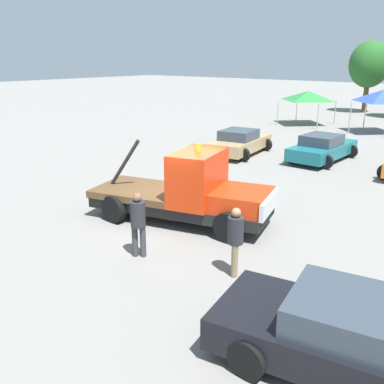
{
  "coord_description": "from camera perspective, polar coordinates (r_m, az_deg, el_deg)",
  "views": [
    {
      "loc": [
        8.38,
        -9.67,
        5.01
      ],
      "look_at": [
        0.5,
        0.0,
        1.05
      ],
      "focal_mm": 40.0,
      "sensor_mm": 36.0,
      "label": 1
    }
  ],
  "objects": [
    {
      "name": "foreground_car",
      "position": [
        7.78,
        22.77,
        -18.06
      ],
      "size": [
        5.52,
        2.9,
        1.34
      ],
      "rotation": [
        0.0,
        0.0,
        0.18
      ],
      "color": "black",
      "rests_on": "ground"
    },
    {
      "name": "parked_car_teal",
      "position": [
        22.42,
        16.99,
        5.63
      ],
      "size": [
        2.48,
        4.56,
        1.34
      ],
      "rotation": [
        0.0,
        0.0,
        1.55
      ],
      "color": "#196670",
      "rests_on": "ground"
    },
    {
      "name": "parked_car_tan",
      "position": [
        23.06,
        6.4,
        6.6
      ],
      "size": [
        2.86,
        4.67,
        1.34
      ],
      "rotation": [
        0.0,
        0.0,
        1.72
      ],
      "color": "tan",
      "rests_on": "ground"
    },
    {
      "name": "tow_truck",
      "position": [
        13.28,
        -0.25,
        -0.11
      ],
      "size": [
        6.07,
        3.43,
        2.51
      ],
      "rotation": [
        0.0,
        0.0,
        0.27
      ],
      "color": "black",
      "rests_on": "ground"
    },
    {
      "name": "person_near_truck",
      "position": [
        10.1,
        5.81,
        -5.98
      ],
      "size": [
        0.38,
        0.38,
        1.7
      ],
      "rotation": [
        0.0,
        0.0,
        3.69
      ],
      "color": "#847051",
      "rests_on": "ground"
    },
    {
      "name": "tree_right",
      "position": [
        43.66,
        22.57,
        15.42
      ],
      "size": [
        3.6,
        3.6,
        6.42
      ],
      "color": "brown",
      "rests_on": "ground"
    },
    {
      "name": "ground_plane",
      "position": [
        13.75,
        -1.62,
        -3.78
      ],
      "size": [
        160.0,
        160.0,
        0.0
      ],
      "primitive_type": "plane",
      "color": "gray"
    },
    {
      "name": "person_at_hood",
      "position": [
        11.06,
        -7.19,
        -3.77
      ],
      "size": [
        0.39,
        0.39,
        1.74
      ],
      "rotation": [
        0.0,
        0.0,
        5.29
      ],
      "color": "#38383D",
      "rests_on": "ground"
    },
    {
      "name": "canopy_tent_green",
      "position": [
        34.28,
        15.2,
        12.28
      ],
      "size": [
        3.28,
        3.28,
        2.54
      ],
      "color": "#9E9EA3",
      "rests_on": "ground"
    },
    {
      "name": "canopy_tent_blue",
      "position": [
        31.94,
        24.14,
        11.62
      ],
      "size": [
        3.12,
        3.12,
        2.92
      ],
      "color": "#9E9EA3",
      "rests_on": "ground"
    }
  ]
}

